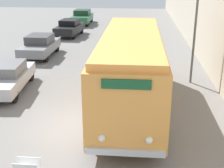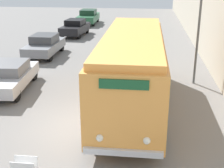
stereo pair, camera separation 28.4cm
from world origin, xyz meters
The scene contains 7 objects.
ground_plane centered at (0.00, 0.00, 0.00)m, with size 80.00×80.00×0.00m, color slate.
building_wall_right centered at (6.37, 10.00, 3.30)m, with size 0.30×60.00×6.60m.
vintage_bus centered at (1.90, 2.13, 1.82)m, with size 2.51×9.59×3.22m.
parked_car_near centered at (-4.29, 3.47, 0.71)m, with size 2.20×4.51×1.37m.
parked_car_mid centered at (-4.64, 10.14, 0.76)m, with size 1.93×4.21×1.48m.
parked_car_far centered at (-4.13, 17.44, 0.75)m, with size 2.13×4.24×1.47m.
parked_car_distant centered at (-4.19, 24.28, 0.79)m, with size 1.97×4.72×1.56m.
Camera 2 is at (2.50, -10.58, 5.66)m, focal length 50.00 mm.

